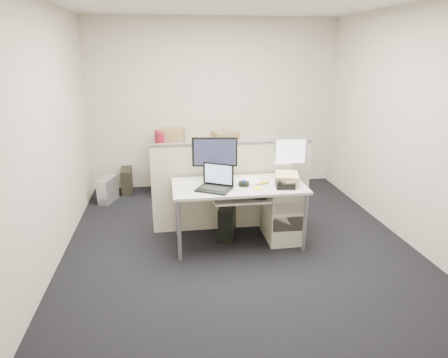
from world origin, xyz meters
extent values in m
cube|color=black|center=(0.00, 0.00, -0.01)|extent=(4.00, 4.50, 0.01)
cube|color=beige|center=(0.00, 2.25, 1.35)|extent=(4.00, 0.02, 2.70)
cube|color=beige|center=(0.00, -2.25, 1.35)|extent=(4.00, 0.02, 2.70)
cube|color=beige|center=(-2.00, 0.00, 1.35)|extent=(0.02, 4.50, 2.70)
cube|color=beige|center=(2.00, 0.00, 1.35)|extent=(0.02, 4.50, 2.70)
cube|color=beige|center=(0.00, 0.00, 0.71)|extent=(1.50, 0.75, 0.03)
cylinder|color=slate|center=(-0.70, -0.33, 0.35)|extent=(0.04, 0.04, 0.70)
cylinder|color=slate|center=(-0.70, 0.33, 0.35)|extent=(0.04, 0.04, 0.70)
cylinder|color=slate|center=(0.70, -0.33, 0.35)|extent=(0.04, 0.04, 0.70)
cylinder|color=slate|center=(0.70, 0.33, 0.35)|extent=(0.04, 0.04, 0.70)
cube|color=beige|center=(0.00, -0.18, 0.62)|extent=(0.62, 0.32, 0.02)
cube|color=#BCB9A4|center=(0.55, 0.05, 0.33)|extent=(0.40, 0.55, 0.65)
cube|color=beige|center=(0.00, 0.45, 0.55)|extent=(2.00, 0.06, 1.10)
cube|color=#BCB9A4|center=(0.00, 1.93, 0.36)|extent=(2.00, 0.60, 0.72)
cube|color=black|center=(-0.25, 0.18, 0.99)|extent=(0.54, 0.27, 0.52)
cube|color=#B7B7BC|center=(0.65, 0.18, 0.97)|extent=(0.41, 0.23, 0.48)
cube|color=black|center=(-0.30, -0.14, 0.86)|extent=(0.44, 0.41, 0.27)
cylinder|color=black|center=(0.05, -0.05, 0.75)|extent=(0.14, 0.14, 0.05)
cube|color=black|center=(0.49, -0.18, 0.76)|extent=(0.23, 0.20, 0.07)
cube|color=silver|center=(0.15, 0.12, 0.74)|extent=(0.34, 0.37, 0.01)
cube|color=#FFF719|center=(0.18, -0.18, 0.74)|extent=(0.09, 0.09, 0.01)
cylinder|color=black|center=(-0.35, 0.22, 0.81)|extent=(0.09, 0.09, 0.15)
ellipsoid|color=#FFF04B|center=(0.28, -0.03, 0.75)|extent=(0.18, 0.10, 0.04)
cube|color=black|center=(-0.15, 0.20, 0.74)|extent=(0.10, 0.13, 0.01)
cube|color=tan|center=(0.55, -0.05, 0.79)|extent=(0.31, 0.37, 0.12)
cube|color=black|center=(0.05, -0.14, 0.64)|extent=(0.50, 0.28, 0.03)
cube|color=black|center=(-0.10, 0.20, 0.21)|extent=(0.29, 0.48, 0.42)
cube|color=black|center=(-1.45, 2.03, 0.19)|extent=(0.18, 0.42, 0.38)
cube|color=#B7B7BC|center=(-1.70, 1.63, 0.19)|extent=(0.28, 0.43, 0.37)
cube|color=olive|center=(-0.70, 2.05, 0.86)|extent=(0.43, 0.35, 0.29)
cube|color=olive|center=(0.11, 1.81, 0.86)|extent=(0.44, 0.38, 0.27)
cube|color=maroon|center=(-0.90, 1.83, 0.87)|extent=(0.15, 0.32, 0.29)
camera|label=1|loc=(-0.79, -4.23, 2.19)|focal=32.00mm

